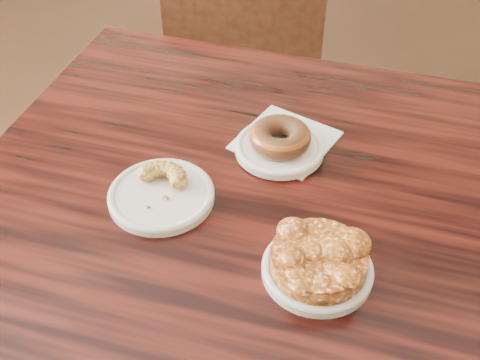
# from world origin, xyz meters

# --- Properties ---
(cafe_table) EXTENTS (1.06, 1.06, 0.75)m
(cafe_table) POSITION_xyz_m (-0.06, -0.07, 0.38)
(cafe_table) COLOR black
(cafe_table) RESTS_ON floor
(chair_far) EXTENTS (0.48, 0.48, 0.90)m
(chair_far) POSITION_xyz_m (-0.19, 0.88, 0.45)
(chair_far) COLOR black
(chair_far) RESTS_ON floor
(napkin) EXTENTS (0.20, 0.20, 0.00)m
(napkin) POSITION_xyz_m (-0.02, 0.10, 0.75)
(napkin) COLOR white
(napkin) RESTS_ON cafe_table
(plate_donut) EXTENTS (0.15, 0.15, 0.01)m
(plate_donut) POSITION_xyz_m (-0.03, 0.07, 0.76)
(plate_donut) COLOR white
(plate_donut) RESTS_ON napkin
(plate_cruller) EXTENTS (0.17, 0.17, 0.01)m
(plate_cruller) POSITION_xyz_m (-0.20, -0.07, 0.76)
(plate_cruller) COLOR silver
(plate_cruller) RESTS_ON cafe_table
(plate_fritter) EXTENTS (0.16, 0.16, 0.01)m
(plate_fritter) POSITION_xyz_m (0.05, -0.18, 0.76)
(plate_fritter) COLOR silver
(plate_fritter) RESTS_ON cafe_table
(glazed_donut) EXTENTS (0.10, 0.10, 0.04)m
(glazed_donut) POSITION_xyz_m (-0.03, 0.07, 0.78)
(glazed_donut) COLOR brown
(glazed_donut) RESTS_ON plate_donut
(apple_fritter) EXTENTS (0.18, 0.18, 0.04)m
(apple_fritter) POSITION_xyz_m (0.05, -0.18, 0.78)
(apple_fritter) COLOR #4E2208
(apple_fritter) RESTS_ON plate_fritter
(cruller_fragment) EXTENTS (0.10, 0.10, 0.03)m
(cruller_fragment) POSITION_xyz_m (-0.20, -0.07, 0.78)
(cruller_fragment) COLOR brown
(cruller_fragment) RESTS_ON plate_cruller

